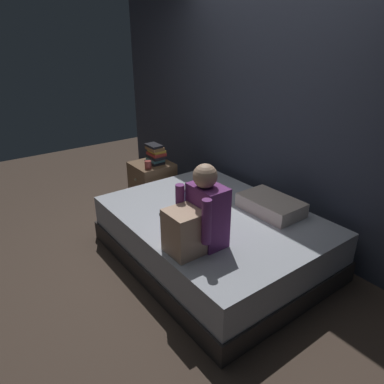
# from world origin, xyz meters

# --- Properties ---
(ground_plane) EXTENTS (8.00, 8.00, 0.00)m
(ground_plane) POSITION_xyz_m (0.00, 0.00, 0.00)
(ground_plane) COLOR #47382D
(wall_back) EXTENTS (5.60, 0.10, 2.70)m
(wall_back) POSITION_xyz_m (0.00, 1.20, 1.35)
(wall_back) COLOR #383D4C
(wall_back) RESTS_ON ground_plane
(bed) EXTENTS (2.00, 1.50, 0.47)m
(bed) POSITION_xyz_m (0.20, 0.30, 0.23)
(bed) COLOR #332D2B
(bed) RESTS_ON ground_plane
(nightstand) EXTENTS (0.44, 0.46, 0.55)m
(nightstand) POSITION_xyz_m (-1.10, 0.43, 0.28)
(nightstand) COLOR brown
(nightstand) RESTS_ON ground_plane
(person_sitting) EXTENTS (0.39, 0.44, 0.66)m
(person_sitting) POSITION_xyz_m (0.54, -0.14, 0.72)
(person_sitting) COLOR #75337A
(person_sitting) RESTS_ON bed
(laptop) EXTENTS (0.32, 0.23, 0.22)m
(laptop) POSITION_xyz_m (0.09, 0.04, 0.52)
(laptop) COLOR #333842
(laptop) RESTS_ON bed
(pillow) EXTENTS (0.56, 0.36, 0.13)m
(pillow) POSITION_xyz_m (0.47, 0.75, 0.53)
(pillow) COLOR beige
(pillow) RESTS_ON bed
(book_stack) EXTENTS (0.24, 0.17, 0.23)m
(book_stack) POSITION_xyz_m (-1.07, 0.47, 0.66)
(book_stack) COLOR black
(book_stack) RESTS_ON nightstand
(mug) EXTENTS (0.08, 0.08, 0.09)m
(mug) POSITION_xyz_m (-0.97, 0.31, 0.59)
(mug) COLOR #933833
(mug) RESTS_ON nightstand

